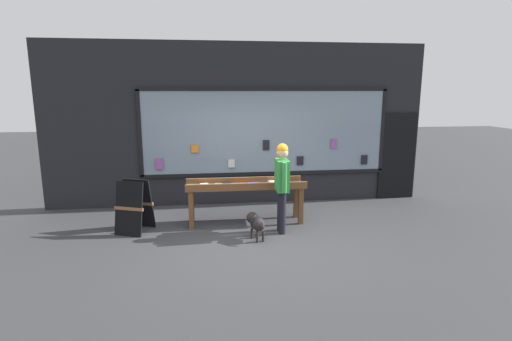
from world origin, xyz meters
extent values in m
plane|color=#38383A|center=(0.00, 0.00, 0.00)|extent=(40.00, 40.00, 0.00)
cube|color=black|center=(0.00, 2.40, 1.85)|extent=(8.72, 0.20, 3.69)
cube|color=gray|center=(0.62, 2.27, 1.68)|extent=(5.63, 0.03, 1.94)
cube|color=black|center=(0.62, 2.27, 2.65)|extent=(5.71, 0.06, 0.08)
cube|color=black|center=(0.62, 2.27, 0.71)|extent=(5.71, 0.06, 0.08)
cube|color=black|center=(-2.20, 2.27, 1.68)|extent=(0.08, 0.06, 1.94)
cube|color=black|center=(3.43, 2.27, 1.68)|extent=(0.08, 0.06, 1.94)
cube|color=#994CA5|center=(-1.81, 2.23, 1.00)|extent=(0.16, 0.03, 0.25)
cube|color=orange|center=(-1.01, 2.23, 1.34)|extent=(0.16, 0.03, 0.18)
cube|color=silver|center=(-0.18, 2.23, 0.97)|extent=(0.15, 0.03, 0.18)
cube|color=black|center=(0.62, 2.23, 1.39)|extent=(0.15, 0.03, 0.23)
cube|color=black|center=(1.43, 2.23, 1.00)|extent=(0.15, 0.03, 0.21)
cube|color=#994CA5|center=(2.24, 2.23, 1.39)|extent=(0.13, 0.03, 0.22)
cube|color=black|center=(3.01, 2.23, 0.99)|extent=(0.15, 0.03, 0.22)
cube|color=black|center=(3.86, 2.27, 1.05)|extent=(0.90, 0.04, 2.10)
cube|color=brown|center=(-1.08, 0.69, 0.37)|extent=(0.09, 0.09, 0.74)
cube|color=brown|center=(1.08, 0.66, 0.37)|extent=(0.09, 0.09, 0.74)
cube|color=brown|center=(-1.08, 1.12, 0.37)|extent=(0.09, 0.09, 0.74)
cube|color=brown|center=(1.08, 1.10, 0.37)|extent=(0.09, 0.09, 0.74)
cube|color=brown|center=(0.00, 0.89, 0.76)|extent=(2.37, 0.62, 0.04)
cube|color=brown|center=(0.00, 0.62, 0.82)|extent=(2.36, 0.08, 0.12)
cube|color=brown|center=(0.00, 1.16, 0.82)|extent=(2.36, 0.08, 0.12)
cube|color=#338C4C|center=(-1.06, 0.94, 0.79)|extent=(0.18, 0.21, 0.02)
cube|color=silver|center=(-0.81, 0.98, 0.79)|extent=(0.21, 0.25, 0.02)
cube|color=#5999A5|center=(-0.55, 0.96, 0.79)|extent=(0.19, 0.25, 0.02)
cube|color=black|center=(-0.37, 1.02, 0.79)|extent=(0.18, 0.25, 0.02)
cube|color=orange|center=(-0.09, 0.73, 0.79)|extent=(0.15, 0.20, 0.03)
cube|color=#2659B2|center=(0.13, 0.93, 0.79)|extent=(0.15, 0.21, 0.02)
cube|color=black|center=(0.35, 0.96, 0.79)|extent=(0.17, 0.21, 0.03)
cube|color=silver|center=(0.57, 1.01, 0.79)|extent=(0.19, 0.25, 0.03)
cube|color=#338C4C|center=(0.80, 1.06, 0.79)|extent=(0.20, 0.25, 0.02)
cube|color=black|center=(1.04, 0.98, 0.79)|extent=(0.12, 0.22, 0.02)
cylinder|color=black|center=(0.60, 0.17, 0.41)|extent=(0.14, 0.14, 0.81)
cylinder|color=black|center=(0.61, 0.33, 0.41)|extent=(0.14, 0.14, 0.81)
cube|color=#338C3F|center=(0.61, 0.25, 1.10)|extent=(0.24, 0.47, 0.58)
cylinder|color=#338C3F|center=(0.59, -0.04, 1.11)|extent=(0.09, 0.09, 0.55)
cylinder|color=#338C3F|center=(0.62, 0.54, 1.11)|extent=(0.09, 0.09, 0.55)
sphere|color=tan|center=(0.61, 0.25, 1.52)|extent=(0.22, 0.22, 0.22)
sphere|color=orange|center=(0.61, 0.25, 1.58)|extent=(0.21, 0.21, 0.21)
ellipsoid|color=black|center=(0.10, -0.09, 0.30)|extent=(0.33, 0.43, 0.23)
ellipsoid|color=black|center=(0.10, -0.09, 0.31)|extent=(0.30, 0.29, 0.24)
sphere|color=black|center=(0.03, 0.12, 0.35)|extent=(0.21, 0.21, 0.21)
cylinder|color=black|center=(0.17, -0.30, 0.34)|extent=(0.06, 0.10, 0.12)
cylinder|color=black|center=(0.12, 0.03, 0.09)|extent=(0.04, 0.04, 0.19)
cylinder|color=black|center=(0.01, 0.00, 0.09)|extent=(0.04, 0.04, 0.19)
cylinder|color=black|center=(0.19, -0.18, 0.09)|extent=(0.04, 0.04, 0.19)
cylinder|color=black|center=(0.08, -0.22, 0.09)|extent=(0.04, 0.04, 0.19)
cube|color=black|center=(-2.20, 0.48, 0.50)|extent=(0.58, 0.39, 0.99)
cube|color=brown|center=(-2.20, 0.48, 0.50)|extent=(0.56, 0.26, 0.07)
cube|color=black|center=(-2.07, 0.84, 0.50)|extent=(0.58, 0.39, 0.99)
cube|color=brown|center=(-2.07, 0.84, 0.50)|extent=(0.56, 0.26, 0.07)
camera|label=1|loc=(-0.81, -6.79, 2.65)|focal=28.00mm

